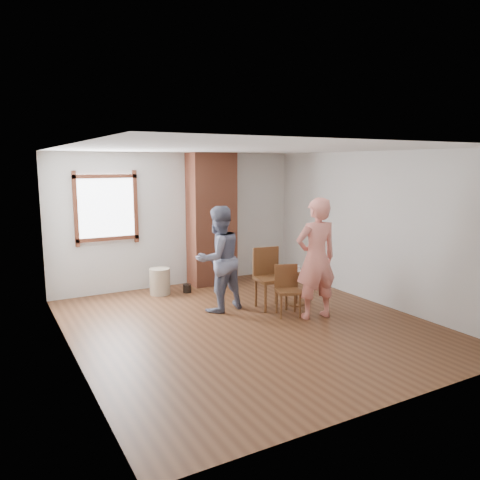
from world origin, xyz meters
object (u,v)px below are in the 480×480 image
man (219,259)px  person_pink (316,258)px  dining_chair_right (287,287)px  side_table (296,282)px  dining_chair_left (269,274)px  stoneware_crock (160,281)px

man → person_pink: person_pink is taller
dining_chair_right → side_table: 0.53m
dining_chair_left → side_table: 0.51m
dining_chair_left → man: 0.90m
person_pink → dining_chair_left: bearing=-59.6°
dining_chair_left → dining_chair_right: size_ratio=1.26×
dining_chair_left → side_table: size_ratio=1.67×
dining_chair_left → man: size_ratio=0.58×
dining_chair_left → person_pink: size_ratio=0.53×
side_table → man: man is taller
stoneware_crock → person_pink: person_pink is taller
dining_chair_right → dining_chair_left: bearing=115.7°
man → person_pink: size_ratio=0.91×
man → person_pink: (1.15, -1.06, 0.08)m
stoneware_crock → man: (0.52, -1.38, 0.62)m
side_table → person_pink: size_ratio=0.32×
dining_chair_left → side_table: dining_chair_left is taller
man → person_pink: bearing=126.4°
dining_chair_right → person_pink: 0.67m
dining_chair_right → side_table: size_ratio=1.33×
person_pink → man: bearing=-35.0°
dining_chair_right → person_pink: person_pink is taller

